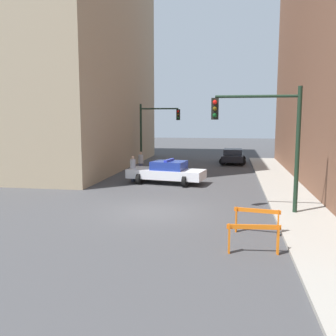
{
  "coord_description": "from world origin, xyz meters",
  "views": [
    {
      "loc": [
        3.21,
        -15.61,
        4.05
      ],
      "look_at": [
        -0.45,
        5.97,
        1.1
      ],
      "focal_mm": 40.0,
      "sensor_mm": 36.0,
      "label": 1
    }
  ],
  "objects_px": {
    "traffic_light_near": "(269,130)",
    "barrier_mid": "(257,217)",
    "police_car": "(167,172)",
    "parked_car_near": "(233,156)",
    "pedestrian_corner": "(141,163)",
    "barrier_front": "(254,234)",
    "traffic_light_far": "(153,126)",
    "pedestrian_crossing": "(133,168)"
  },
  "relations": [
    {
      "from": "traffic_light_near",
      "to": "barrier_mid",
      "type": "relative_size",
      "value": 3.28
    },
    {
      "from": "police_car",
      "to": "barrier_mid",
      "type": "relative_size",
      "value": 3.12
    },
    {
      "from": "traffic_light_near",
      "to": "parked_car_near",
      "type": "distance_m",
      "value": 17.87
    },
    {
      "from": "pedestrian_corner",
      "to": "barrier_front",
      "type": "xyz_separation_m",
      "value": [
        7.06,
        -14.72,
        -0.24
      ]
    },
    {
      "from": "traffic_light_far",
      "to": "barrier_mid",
      "type": "height_order",
      "value": "traffic_light_far"
    },
    {
      "from": "pedestrian_crossing",
      "to": "traffic_light_far",
      "type": "bearing_deg",
      "value": 129.68
    },
    {
      "from": "barrier_front",
      "to": "barrier_mid",
      "type": "distance_m",
      "value": 2.03
    },
    {
      "from": "traffic_light_near",
      "to": "pedestrian_crossing",
      "type": "bearing_deg",
      "value": 138.34
    },
    {
      "from": "traffic_light_far",
      "to": "parked_car_near",
      "type": "height_order",
      "value": "traffic_light_far"
    },
    {
      "from": "pedestrian_crossing",
      "to": "pedestrian_corner",
      "type": "xyz_separation_m",
      "value": [
        -0.21,
        2.99,
        0.0
      ]
    },
    {
      "from": "traffic_light_far",
      "to": "police_car",
      "type": "bearing_deg",
      "value": -72.92
    },
    {
      "from": "parked_car_near",
      "to": "pedestrian_corner",
      "type": "bearing_deg",
      "value": -128.23
    },
    {
      "from": "police_car",
      "to": "pedestrian_corner",
      "type": "height_order",
      "value": "pedestrian_corner"
    },
    {
      "from": "pedestrian_crossing",
      "to": "barrier_mid",
      "type": "relative_size",
      "value": 1.05
    },
    {
      "from": "traffic_light_far",
      "to": "police_car",
      "type": "xyz_separation_m",
      "value": [
        2.61,
        -8.51,
        -2.67
      ]
    },
    {
      "from": "pedestrian_corner",
      "to": "barrier_front",
      "type": "relative_size",
      "value": 1.04
    },
    {
      "from": "traffic_light_near",
      "to": "pedestrian_crossing",
      "type": "xyz_separation_m",
      "value": [
        -7.65,
        6.81,
        -2.67
      ]
    },
    {
      "from": "traffic_light_far",
      "to": "barrier_mid",
      "type": "bearing_deg",
      "value": -67.5
    },
    {
      "from": "barrier_front",
      "to": "traffic_light_near",
      "type": "bearing_deg",
      "value": 80.73
    },
    {
      "from": "barrier_mid",
      "to": "traffic_light_far",
      "type": "bearing_deg",
      "value": 112.5
    },
    {
      "from": "parked_car_near",
      "to": "barrier_mid",
      "type": "height_order",
      "value": "parked_car_near"
    },
    {
      "from": "pedestrian_crossing",
      "to": "barrier_front",
      "type": "xyz_separation_m",
      "value": [
        6.85,
        -11.74,
        -0.24
      ]
    },
    {
      "from": "pedestrian_crossing",
      "to": "pedestrian_corner",
      "type": "height_order",
      "value": "same"
    },
    {
      "from": "barrier_front",
      "to": "barrier_mid",
      "type": "relative_size",
      "value": 1.01
    },
    {
      "from": "barrier_mid",
      "to": "pedestrian_corner",
      "type": "bearing_deg",
      "value": 119.83
    },
    {
      "from": "pedestrian_corner",
      "to": "barrier_front",
      "type": "bearing_deg",
      "value": -129.28
    },
    {
      "from": "traffic_light_near",
      "to": "barrier_front",
      "type": "relative_size",
      "value": 3.25
    },
    {
      "from": "parked_car_near",
      "to": "barrier_mid",
      "type": "xyz_separation_m",
      "value": [
        0.78,
        -20.5,
        -0.06
      ]
    },
    {
      "from": "pedestrian_corner",
      "to": "pedestrian_crossing",
      "type": "bearing_deg",
      "value": -150.88
    },
    {
      "from": "pedestrian_crossing",
      "to": "barrier_front",
      "type": "relative_size",
      "value": 1.04
    },
    {
      "from": "police_car",
      "to": "pedestrian_corner",
      "type": "xyz_separation_m",
      "value": [
        -2.44,
        3.21,
        0.14
      ]
    },
    {
      "from": "traffic_light_near",
      "to": "pedestrian_corner",
      "type": "height_order",
      "value": "traffic_light_near"
    },
    {
      "from": "parked_car_near",
      "to": "barrier_front",
      "type": "distance_m",
      "value": 22.52
    },
    {
      "from": "police_car",
      "to": "barrier_front",
      "type": "distance_m",
      "value": 12.4
    },
    {
      "from": "pedestrian_crossing",
      "to": "barrier_front",
      "type": "distance_m",
      "value": 13.59
    },
    {
      "from": "pedestrian_corner",
      "to": "barrier_mid",
      "type": "distance_m",
      "value": 14.65
    },
    {
      "from": "traffic_light_near",
      "to": "pedestrian_crossing",
      "type": "height_order",
      "value": "traffic_light_near"
    },
    {
      "from": "traffic_light_near",
      "to": "barrier_front",
      "type": "height_order",
      "value": "traffic_light_near"
    },
    {
      "from": "police_car",
      "to": "pedestrian_corner",
      "type": "relative_size",
      "value": 2.98
    },
    {
      "from": "traffic_light_far",
      "to": "barrier_front",
      "type": "bearing_deg",
      "value": -70.15
    },
    {
      "from": "pedestrian_corner",
      "to": "traffic_light_far",
      "type": "bearing_deg",
      "value": 26.97
    },
    {
      "from": "police_car",
      "to": "barrier_front",
      "type": "xyz_separation_m",
      "value": [
        4.61,
        -11.51,
        -0.11
      ]
    }
  ]
}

